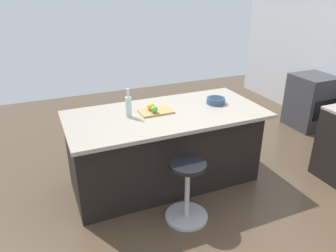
{
  "coord_description": "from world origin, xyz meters",
  "views": [
    {
      "loc": [
        1.54,
        2.86,
        2.24
      ],
      "look_at": [
        0.27,
        -0.11,
        0.78
      ],
      "focal_mm": 34.57,
      "sensor_mm": 36.0,
      "label": 1
    }
  ],
  "objects_px": {
    "stool_by_window": "(187,193)",
    "oven_range": "(311,101)",
    "fruit_bowl": "(216,100)",
    "kitchen_island": "(165,148)",
    "apple_yellow": "(151,106)",
    "cutting_board": "(156,111)",
    "apple_green": "(154,109)",
    "water_bottle": "(129,106)"
  },
  "relations": [
    {
      "from": "oven_range",
      "to": "apple_yellow",
      "type": "relative_size",
      "value": 9.97
    },
    {
      "from": "apple_green",
      "to": "cutting_board",
      "type": "bearing_deg",
      "value": -123.56
    },
    {
      "from": "water_bottle",
      "to": "fruit_bowl",
      "type": "xyz_separation_m",
      "value": [
        -1.06,
        0.01,
        -0.08
      ]
    },
    {
      "from": "cutting_board",
      "to": "kitchen_island",
      "type": "bearing_deg",
      "value": 170.34
    },
    {
      "from": "kitchen_island",
      "to": "oven_range",
      "type": "bearing_deg",
      "value": -168.16
    },
    {
      "from": "water_bottle",
      "to": "oven_range",
      "type": "bearing_deg",
      "value": -169.7
    },
    {
      "from": "oven_range",
      "to": "cutting_board",
      "type": "height_order",
      "value": "cutting_board"
    },
    {
      "from": "stool_by_window",
      "to": "oven_range",
      "type": "bearing_deg",
      "value": -155.86
    },
    {
      "from": "oven_range",
      "to": "cutting_board",
      "type": "distance_m",
      "value": 3.03
    },
    {
      "from": "oven_range",
      "to": "kitchen_island",
      "type": "bearing_deg",
      "value": 11.84
    },
    {
      "from": "stool_by_window",
      "to": "water_bottle",
      "type": "height_order",
      "value": "water_bottle"
    },
    {
      "from": "apple_yellow",
      "to": "water_bottle",
      "type": "height_order",
      "value": "water_bottle"
    },
    {
      "from": "oven_range",
      "to": "kitchen_island",
      "type": "distance_m",
      "value": 2.9
    },
    {
      "from": "oven_range",
      "to": "apple_green",
      "type": "relative_size",
      "value": 11.17
    },
    {
      "from": "oven_range",
      "to": "apple_yellow",
      "type": "height_order",
      "value": "apple_yellow"
    },
    {
      "from": "water_bottle",
      "to": "cutting_board",
      "type": "bearing_deg",
      "value": -177.8
    },
    {
      "from": "kitchen_island",
      "to": "stool_by_window",
      "type": "bearing_deg",
      "value": 85.98
    },
    {
      "from": "apple_yellow",
      "to": "fruit_bowl",
      "type": "distance_m",
      "value": 0.79
    },
    {
      "from": "kitchen_island",
      "to": "cutting_board",
      "type": "height_order",
      "value": "cutting_board"
    },
    {
      "from": "kitchen_island",
      "to": "apple_green",
      "type": "bearing_deg",
      "value": 16.35
    },
    {
      "from": "apple_green",
      "to": "water_bottle",
      "type": "bearing_deg",
      "value": -9.46
    },
    {
      "from": "apple_yellow",
      "to": "apple_green",
      "type": "relative_size",
      "value": 1.12
    },
    {
      "from": "kitchen_island",
      "to": "fruit_bowl",
      "type": "relative_size",
      "value": 10.0
    },
    {
      "from": "cutting_board",
      "to": "fruit_bowl",
      "type": "height_order",
      "value": "fruit_bowl"
    },
    {
      "from": "kitchen_island",
      "to": "apple_yellow",
      "type": "bearing_deg",
      "value": -20.06
    },
    {
      "from": "kitchen_island",
      "to": "apple_yellow",
      "type": "relative_size",
      "value": 25.1
    },
    {
      "from": "water_bottle",
      "to": "fruit_bowl",
      "type": "height_order",
      "value": "water_bottle"
    },
    {
      "from": "kitchen_island",
      "to": "cutting_board",
      "type": "xyz_separation_m",
      "value": [
        0.1,
        -0.02,
        0.46
      ]
    },
    {
      "from": "kitchen_island",
      "to": "cutting_board",
      "type": "relative_size",
      "value": 6.04
    },
    {
      "from": "oven_range",
      "to": "fruit_bowl",
      "type": "height_order",
      "value": "fruit_bowl"
    },
    {
      "from": "stool_by_window",
      "to": "apple_green",
      "type": "height_order",
      "value": "apple_green"
    },
    {
      "from": "cutting_board",
      "to": "apple_yellow",
      "type": "xyz_separation_m",
      "value": [
        0.04,
        -0.03,
        0.05
      ]
    },
    {
      "from": "cutting_board",
      "to": "apple_green",
      "type": "height_order",
      "value": "apple_green"
    },
    {
      "from": "cutting_board",
      "to": "water_bottle",
      "type": "height_order",
      "value": "water_bottle"
    },
    {
      "from": "apple_green",
      "to": "water_bottle",
      "type": "xyz_separation_m",
      "value": [
        0.27,
        -0.05,
        0.06
      ]
    },
    {
      "from": "stool_by_window",
      "to": "cutting_board",
      "type": "bearing_deg",
      "value": -86.04
    },
    {
      "from": "kitchen_island",
      "to": "water_bottle",
      "type": "xyz_separation_m",
      "value": [
        0.41,
        -0.0,
        0.58
      ]
    },
    {
      "from": "oven_range",
      "to": "kitchen_island",
      "type": "height_order",
      "value": "kitchen_island"
    },
    {
      "from": "oven_range",
      "to": "cutting_board",
      "type": "relative_size",
      "value": 2.4
    },
    {
      "from": "water_bottle",
      "to": "apple_yellow",
      "type": "bearing_deg",
      "value": -169.96
    },
    {
      "from": "stool_by_window",
      "to": "fruit_bowl",
      "type": "relative_size",
      "value": 2.98
    },
    {
      "from": "kitchen_island",
      "to": "cutting_board",
      "type": "distance_m",
      "value": 0.47
    }
  ]
}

